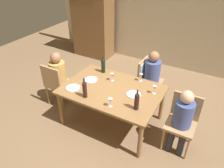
{
  "coord_description": "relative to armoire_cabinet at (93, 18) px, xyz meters",
  "views": [
    {
      "loc": [
        1.46,
        -2.59,
        2.77
      ],
      "look_at": [
        0.0,
        0.0,
        0.83
      ],
      "focal_mm": 33.78,
      "sensor_mm": 36.0,
      "label": 1
    }
  ],
  "objects": [
    {
      "name": "person_man_bearded",
      "position": [
        2.34,
        -1.37,
        -0.44
      ],
      "size": [
        0.35,
        0.31,
        1.14
      ],
      "rotation": [
        0.0,
        0.0,
        -1.57
      ],
      "color": "#33333D",
      "rests_on": "ground_plane"
    },
    {
      "name": "chair_left_end",
      "position": [
        0.72,
        -2.41,
        -0.56
      ],
      "size": [
        0.44,
        0.44,
        0.92
      ],
      "color": "tan",
      "rests_on": "ground_plane"
    },
    {
      "name": "dinner_plate_guest_right",
      "position": [
        1.46,
        -2.26,
        -0.36
      ],
      "size": [
        0.24,
        0.24,
        0.01
      ],
      "primitive_type": "cylinder",
      "color": "white",
      "rests_on": "dining_table"
    },
    {
      "name": "dining_table",
      "position": [
        1.94,
        -2.33,
        -0.44
      ],
      "size": [
        1.67,
        1.16,
        0.73
      ],
      "color": "olive",
      "rests_on": "ground_plane"
    },
    {
      "name": "rear_room_partition",
      "position": [
        1.94,
        0.45,
        0.25
      ],
      "size": [
        6.4,
        0.12,
        2.7
      ],
      "primitive_type": "cube",
      "color": "beige",
      "rests_on": "ground_plane"
    },
    {
      "name": "wine_bottle_tall_green",
      "position": [
        1.51,
        -1.9,
        -0.21
      ],
      "size": [
        0.08,
        0.08,
        0.33
      ],
      "color": "black",
      "rests_on": "dining_table"
    },
    {
      "name": "armoire_cabinet",
      "position": [
        0.0,
        0.0,
        0.0
      ],
      "size": [
        1.18,
        0.62,
        2.18
      ],
      "color": "brown",
      "rests_on": "ground_plane"
    },
    {
      "name": "person_man_guest",
      "position": [
        3.15,
        -2.35,
        -0.46
      ],
      "size": [
        0.29,
        0.33,
        1.1
      ],
      "rotation": [
        0.0,
        0.0,
        3.14
      ],
      "color": "#33333D",
      "rests_on": "ground_plane"
    },
    {
      "name": "wine_bottle_short_olive",
      "position": [
        1.67,
        -2.74,
        -0.21
      ],
      "size": [
        0.07,
        0.07,
        0.35
      ],
      "color": "black",
      "rests_on": "dining_table"
    },
    {
      "name": "wine_glass_centre",
      "position": [
        2.61,
        -2.11,
        -0.26
      ],
      "size": [
        0.07,
        0.07,
        0.15
      ],
      "color": "silver",
      "rests_on": "dining_table"
    },
    {
      "name": "dinner_plate_guest_left",
      "position": [
        2.33,
        -2.3,
        -0.36
      ],
      "size": [
        0.24,
        0.24,
        0.01
      ],
      "primitive_type": "cylinder",
      "color": "silver",
      "rests_on": "dining_table"
    },
    {
      "name": "wine_bottle_dark_red",
      "position": [
        2.51,
        -2.61,
        -0.21
      ],
      "size": [
        0.07,
        0.07,
        0.34
      ],
      "color": "black",
      "rests_on": "dining_table"
    },
    {
      "name": "person_woman_host",
      "position": [
        0.72,
        -2.3,
        -0.44
      ],
      "size": [
        0.31,
        0.36,
        1.14
      ],
      "color": "#33333D",
      "rests_on": "ground_plane"
    },
    {
      "name": "chair_right_end",
      "position": [
        3.15,
        -2.24,
        -0.56
      ],
      "size": [
        0.44,
        0.44,
        0.92
      ],
      "rotation": [
        0.0,
        0.0,
        3.14
      ],
      "color": "tan",
      "rests_on": "ground_plane"
    },
    {
      "name": "wine_glass_near_left",
      "position": [
        2.15,
        -2.75,
        -0.26
      ],
      "size": [
        0.07,
        0.07,
        0.15
      ],
      "color": "silver",
      "rests_on": "dining_table"
    },
    {
      "name": "dinner_plate_host",
      "position": [
        1.34,
        -2.64,
        -0.36
      ],
      "size": [
        0.25,
        0.25,
        0.01
      ],
      "primitive_type": "cylinder",
      "color": "white",
      "rests_on": "dining_table"
    },
    {
      "name": "wine_glass_far",
      "position": [
        2.26,
        -1.85,
        -0.26
      ],
      "size": [
        0.07,
        0.07,
        0.15
      ],
      "color": "silver",
      "rests_on": "dining_table"
    },
    {
      "name": "chair_far_right",
      "position": [
        2.19,
        -1.37,
        -0.5
      ],
      "size": [
        0.46,
        0.44,
        0.92
      ],
      "rotation": [
        0.0,
        0.0,
        -1.57
      ],
      "color": "tan",
      "rests_on": "ground_plane"
    },
    {
      "name": "ground_plane",
      "position": [
        1.94,
        -2.33,
        -1.1
      ],
      "size": [
        10.0,
        10.0,
        0.0
      ],
      "primitive_type": "plane",
      "color": "#846647"
    },
    {
      "name": "wine_glass_near_right",
      "position": [
        1.81,
        -2.09,
        -0.26
      ],
      "size": [
        0.07,
        0.07,
        0.15
      ],
      "color": "silver",
      "rests_on": "dining_table"
    }
  ]
}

